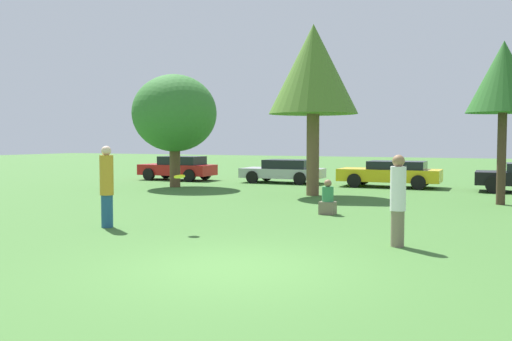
% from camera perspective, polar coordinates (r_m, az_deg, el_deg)
% --- Properties ---
extents(ground_plane, '(120.00, 120.00, 0.00)m').
position_cam_1_polar(ground_plane, '(9.28, -2.20, -10.00)').
color(ground_plane, '#3D6B2D').
extents(person_thrower, '(0.33, 0.33, 1.97)m').
position_cam_1_polar(person_thrower, '(13.80, -15.15, -1.53)').
color(person_thrower, navy).
rests_on(person_thrower, ground).
extents(person_catcher, '(0.31, 0.31, 1.82)m').
position_cam_1_polar(person_catcher, '(11.28, 14.44, -2.89)').
color(person_catcher, '#726651').
rests_on(person_catcher, ground).
extents(frisbee, '(0.27, 0.26, 0.13)m').
position_cam_1_polar(frisbee, '(12.80, -7.90, -0.62)').
color(frisbee, yellow).
extents(bystander_sitting, '(0.44, 0.37, 0.99)m').
position_cam_1_polar(bystander_sitting, '(15.85, 7.41, -3.06)').
color(bystander_sitting, '#726651').
rests_on(bystander_sitting, ground).
extents(tree_0, '(3.77, 3.77, 5.03)m').
position_cam_1_polar(tree_0, '(25.06, -8.41, 5.83)').
color(tree_0, brown).
rests_on(tree_0, ground).
extents(tree_1, '(3.37, 3.37, 6.47)m').
position_cam_1_polar(tree_1, '(21.26, 5.94, 10.21)').
color(tree_1, brown).
rests_on(tree_1, ground).
extents(tree_2, '(2.32, 2.32, 5.32)m').
position_cam_1_polar(tree_2, '(19.77, 24.18, 8.69)').
color(tree_2, '#473323').
rests_on(tree_2, ground).
extents(parked_car_red, '(4.00, 1.93, 1.25)m').
position_cam_1_polar(parked_car_red, '(29.35, -8.00, 0.30)').
color(parked_car_red, red).
rests_on(parked_car_red, ground).
extents(parked_car_silver, '(3.99, 2.07, 1.15)m').
position_cam_1_polar(parked_car_silver, '(27.21, 2.91, -0.00)').
color(parked_car_silver, '#B2B2B7').
rests_on(parked_car_silver, ground).
extents(parked_car_yellow, '(4.49, 2.09, 1.17)m').
position_cam_1_polar(parked_car_yellow, '(25.48, 13.77, -0.25)').
color(parked_car_yellow, gold).
rests_on(parked_car_yellow, ground).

